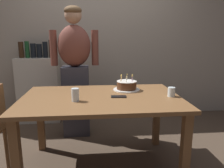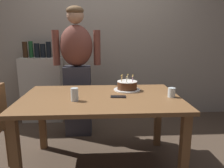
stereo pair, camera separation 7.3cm
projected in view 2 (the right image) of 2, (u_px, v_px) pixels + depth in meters
ground_plane at (102, 166)px, 2.23m from camera, size 10.00×10.00×0.00m
back_wall at (100, 36)px, 3.46m from camera, size 5.20×0.10×2.60m
dining_table at (101, 106)px, 2.09m from camera, size 1.50×0.96×0.74m
birthday_cake at (127, 86)px, 2.29m from camera, size 0.28×0.28×0.16m
water_glass_near at (75, 94)px, 1.92m from camera, size 0.07×0.07×0.12m
water_glass_far at (172, 92)px, 2.04m from camera, size 0.07×0.07×0.09m
cell_phone at (118, 97)px, 2.05m from camera, size 0.15×0.09×0.01m
person_man_bearded at (77, 70)px, 2.80m from camera, size 0.61×0.27×1.66m
shelf_cabinet at (43, 88)px, 3.36m from camera, size 0.61×0.30×1.24m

